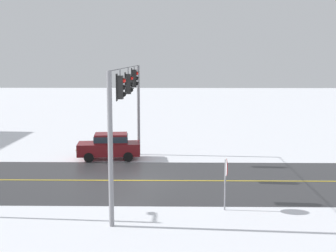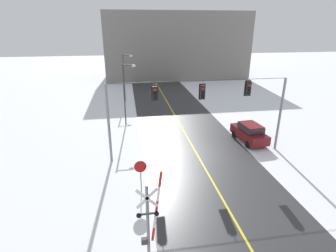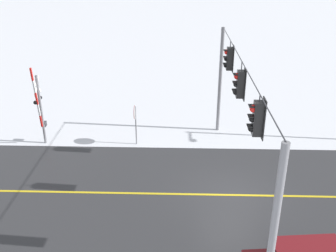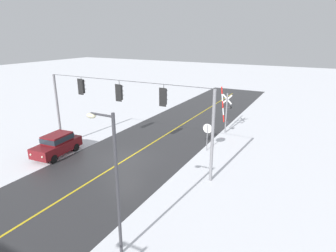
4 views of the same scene
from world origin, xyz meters
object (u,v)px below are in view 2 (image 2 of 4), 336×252
object	(u,v)px
stop_sign	(141,170)
streetlamp_near	(126,89)
streetlamp_far	(125,74)
parked_car_maroon	(250,132)
railroad_crossing	(149,219)

from	to	relation	value
stop_sign	streetlamp_near	distance (m)	13.18
streetlamp_near	streetlamp_far	distance (m)	9.32
parked_car_maroon	streetlamp_near	world-z (taller)	streetlamp_near
parked_car_maroon	streetlamp_far	distance (m)	19.40
stop_sign	parked_car_maroon	bearing A→B (deg)	32.50
stop_sign	railroad_crossing	size ratio (longest dim) A/B	0.51
streetlamp_far	streetlamp_near	bearing A→B (deg)	-90.00
railroad_crossing	streetlamp_near	xyz separation A→B (m)	(-0.73, 18.18, 1.64)
stop_sign	parked_car_maroon	xyz separation A→B (m)	(10.35, 6.59, -0.76)
streetlamp_near	streetlamp_far	bearing A→B (deg)	90.00
stop_sign	parked_car_maroon	distance (m)	12.29
stop_sign	streetlamp_far	bearing A→B (deg)	91.69
stop_sign	streetlamp_far	size ratio (longest dim) A/B	0.36
stop_sign	streetlamp_near	bearing A→B (deg)	92.90
railroad_crossing	streetlamp_far	xyz separation A→B (m)	(-0.73, 27.50, 1.64)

